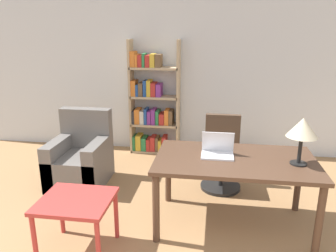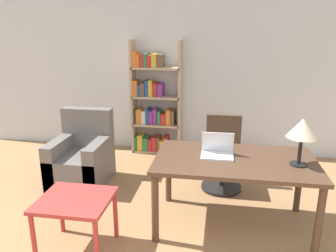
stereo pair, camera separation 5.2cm
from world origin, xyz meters
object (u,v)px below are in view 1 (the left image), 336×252
object	(u,v)px
armchair	(81,160)
bookshelf	(151,105)
laptop	(218,150)
office_chair	(222,155)
table_lamp	(303,129)
desk	(235,167)
side_table_blue	(76,207)

from	to	relation	value
armchair	bookshelf	size ratio (longest dim) A/B	0.52
laptop	office_chair	xyz separation A→B (m)	(0.07, 0.84, -0.37)
table_lamp	desk	bearing A→B (deg)	174.16
office_chair	side_table_blue	distance (m)	2.03
office_chair	bookshelf	distance (m)	1.64
laptop	table_lamp	world-z (taller)	table_lamp
bookshelf	table_lamp	bearing A→B (deg)	-48.23
desk	table_lamp	xyz separation A→B (m)	(0.59, -0.06, 0.45)
table_lamp	side_table_blue	size ratio (longest dim) A/B	0.72
office_chair	armchair	size ratio (longest dim) A/B	0.98
table_lamp	side_table_blue	bearing A→B (deg)	-163.71
desk	side_table_blue	xyz separation A→B (m)	(-1.43, -0.65, -0.20)
desk	office_chair	size ratio (longest dim) A/B	1.69
desk	table_lamp	world-z (taller)	table_lamp
bookshelf	armchair	bearing A→B (deg)	-119.77
desk	bookshelf	world-z (taller)	bookshelf
office_chair	desk	bearing A→B (deg)	-82.86
office_chair	armchair	world-z (taller)	armchair
desk	side_table_blue	size ratio (longest dim) A/B	2.49
desk	table_lamp	bearing A→B (deg)	-5.84
table_lamp	bookshelf	bearing A→B (deg)	131.77
side_table_blue	table_lamp	bearing A→B (deg)	16.29
laptop	side_table_blue	world-z (taller)	laptop
office_chair	bookshelf	world-z (taller)	bookshelf
office_chair	bookshelf	xyz separation A→B (m)	(-1.15, 1.12, 0.37)
laptop	bookshelf	size ratio (longest dim) A/B	0.18
table_lamp	armchair	bearing A→B (deg)	162.70
laptop	table_lamp	distance (m)	0.84
table_lamp	side_table_blue	xyz separation A→B (m)	(-2.02, -0.59, -0.65)
table_lamp	office_chair	distance (m)	1.36
side_table_blue	desk	bearing A→B (deg)	24.52
bookshelf	side_table_blue	bearing A→B (deg)	-93.72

